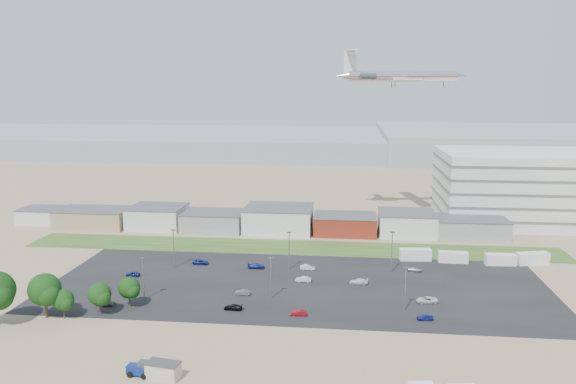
# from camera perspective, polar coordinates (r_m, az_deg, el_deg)

# --- Properties ---
(ground) EXTENTS (700.00, 700.00, 0.00)m
(ground) POSITION_cam_1_polar(r_m,az_deg,el_deg) (120.26, -2.32, -12.48)
(ground) COLOR #927C5D
(ground) RESTS_ON ground
(parking_lot) EXTENTS (120.00, 50.00, 0.01)m
(parking_lot) POSITION_cam_1_polar(r_m,az_deg,el_deg) (138.20, 1.00, -9.35)
(parking_lot) COLOR black
(parking_lot) RESTS_ON ground
(grass_strip) EXTENTS (160.00, 16.00, 0.02)m
(grass_strip) POSITION_cam_1_polar(r_m,az_deg,el_deg) (168.96, 0.29, -5.62)
(grass_strip) COLOR #2E4C1C
(grass_strip) RESTS_ON ground
(hills_backdrop) EXTENTS (700.00, 200.00, 9.00)m
(hills_backdrop) POSITION_cam_1_polar(r_m,az_deg,el_deg) (427.21, 9.33, 4.67)
(hills_backdrop) COLOR gray
(hills_backdrop) RESTS_ON ground
(building_row) EXTENTS (170.00, 20.00, 8.00)m
(building_row) POSITION_cam_1_polar(r_m,az_deg,el_deg) (188.52, -4.26, -2.69)
(building_row) COLOR silver
(building_row) RESTS_ON ground
(parking_garage) EXTENTS (80.00, 40.00, 25.00)m
(parking_garage) POSITION_cam_1_polar(r_m,az_deg,el_deg) (219.93, 25.59, 0.46)
(parking_garage) COLOR silver
(parking_garage) RESTS_ON ground
(portable_shed) EXTENTS (5.98, 3.79, 2.81)m
(portable_shed) POSITION_cam_1_polar(r_m,az_deg,el_deg) (98.59, -12.55, -17.28)
(portable_shed) COLOR #C3B593
(portable_shed) RESTS_ON ground
(telehandler) EXTENTS (6.83, 3.06, 2.75)m
(telehandler) POSITION_cam_1_polar(r_m,az_deg,el_deg) (100.26, -14.88, -16.91)
(telehandler) COLOR navy
(telehandler) RESTS_ON ground
(box_trailer_a) EXTENTS (8.76, 3.42, 3.21)m
(box_trailer_a) POSITION_cam_1_polar(r_m,az_deg,el_deg) (160.14, 12.81, -6.21)
(box_trailer_a) COLOR silver
(box_trailer_a) RESTS_ON ground
(box_trailer_b) EXTENTS (7.95, 2.66, 2.96)m
(box_trailer_b) POSITION_cam_1_polar(r_m,az_deg,el_deg) (160.82, 16.41, -6.36)
(box_trailer_b) COLOR silver
(box_trailer_b) RESTS_ON ground
(box_trailer_c) EXTENTS (8.15, 2.92, 3.01)m
(box_trailer_c) POSITION_cam_1_polar(r_m,az_deg,el_deg) (162.57, 20.77, -6.43)
(box_trailer_c) COLOR silver
(box_trailer_c) RESTS_ON ground
(box_trailer_d) EXTENTS (9.04, 4.70, 3.24)m
(box_trailer_d) POSITION_cam_1_polar(r_m,az_deg,el_deg) (166.40, 23.58, -6.20)
(box_trailer_d) COLOR silver
(box_trailer_d) RESTS_ON ground
(tree_left) EXTENTS (7.17, 7.17, 10.75)m
(tree_left) POSITION_cam_1_polar(r_m,az_deg,el_deg) (127.72, -23.47, -9.39)
(tree_left) COLOR black
(tree_left) RESTS_ON ground
(tree_mid) EXTENTS (4.69, 4.69, 7.04)m
(tree_mid) POSITION_cam_1_polar(r_m,az_deg,el_deg) (126.59, -21.85, -10.35)
(tree_mid) COLOR black
(tree_mid) RESTS_ON ground
(tree_right) EXTENTS (5.18, 5.18, 7.77)m
(tree_right) POSITION_cam_1_polar(r_m,az_deg,el_deg) (126.15, -18.59, -10.03)
(tree_right) COLOR black
(tree_right) RESTS_ON ground
(tree_near) EXTENTS (5.07, 5.07, 7.60)m
(tree_near) POSITION_cam_1_polar(r_m,az_deg,el_deg) (128.43, -15.84, -9.54)
(tree_near) COLOR black
(tree_near) RESTS_ON ground
(lightpole_front_l) EXTENTS (1.15, 0.48, 9.74)m
(lightpole_front_l) POSITION_cam_1_polar(r_m,az_deg,el_deg) (131.26, -14.47, -8.54)
(lightpole_front_l) COLOR slate
(lightpole_front_l) RESTS_ON ground
(lightpole_front_m) EXTENTS (1.13, 0.47, 9.64)m
(lightpole_front_m) POSITION_cam_1_polar(r_m,az_deg,el_deg) (127.78, -1.75, -8.75)
(lightpole_front_m) COLOR slate
(lightpole_front_m) RESTS_ON ground
(lightpole_front_r) EXTENTS (1.14, 0.48, 9.73)m
(lightpole_front_r) POSITION_cam_1_polar(r_m,az_deg,el_deg) (123.60, 11.83, -9.63)
(lightpole_front_r) COLOR slate
(lightpole_front_r) RESTS_ON ground
(lightpole_back_l) EXTENTS (1.23, 0.51, 10.43)m
(lightpole_back_l) POSITION_cam_1_polar(r_m,az_deg,el_deg) (151.82, -11.53, -5.67)
(lightpole_back_l) COLOR slate
(lightpole_back_l) RESTS_ON ground
(lightpole_back_m) EXTENTS (1.20, 0.50, 10.22)m
(lightpole_back_m) POSITION_cam_1_polar(r_m,az_deg,el_deg) (147.16, 0.11, -6.01)
(lightpole_back_m) COLOR slate
(lightpole_back_m) RESTS_ON ground
(lightpole_back_r) EXTENTS (1.28, 0.53, 10.90)m
(lightpole_back_r) POSITION_cam_1_polar(r_m,az_deg,el_deg) (147.20, 10.50, -6.05)
(lightpole_back_r) COLOR slate
(lightpole_back_r) RESTS_ON ground
(airliner) EXTENTS (53.50, 41.72, 14.13)m
(airliner) POSITION_cam_1_polar(r_m,az_deg,el_deg) (207.23, 11.56, 11.45)
(airliner) COLOR silver
(parked_car_0) EXTENTS (4.86, 2.60, 1.30)m
(parked_car_0) POSITION_cam_1_polar(r_m,az_deg,el_deg) (130.57, 13.92, -10.59)
(parked_car_0) COLOR silver
(parked_car_0) RESTS_ON ground
(parked_car_2) EXTENTS (3.47, 1.69, 1.14)m
(parked_car_2) POSITION_cam_1_polar(r_m,az_deg,el_deg) (121.41, 13.75, -12.27)
(parked_car_2) COLOR navy
(parked_car_2) RESTS_ON ground
(parked_car_3) EXTENTS (4.11, 1.92, 1.16)m
(parked_car_3) POSITION_cam_1_polar(r_m,az_deg,el_deg) (123.68, -5.60, -11.57)
(parked_car_3) COLOR black
(parked_car_3) RESTS_ON ground
(parked_car_4) EXTENTS (3.65, 1.46, 1.18)m
(parked_car_4) POSITION_cam_1_polar(r_m,az_deg,el_deg) (131.84, -4.63, -10.12)
(parked_car_4) COLOR #595B5E
(parked_car_4) RESTS_ON ground
(parked_car_5) EXTENTS (3.69, 1.70, 1.23)m
(parked_car_5) POSITION_cam_1_polar(r_m,az_deg,el_deg) (148.89, -15.48, -8.02)
(parked_car_5) COLOR navy
(parked_car_5) RESTS_ON ground
(parked_car_6) EXTENTS (4.53, 1.86, 1.31)m
(parked_car_6) POSITION_cam_1_polar(r_m,az_deg,el_deg) (149.85, -3.25, -7.51)
(parked_car_6) COLOR navy
(parked_car_6) RESTS_ON ground
(parked_car_7) EXTENTS (3.90, 1.41, 1.28)m
(parked_car_7) POSITION_cam_1_polar(r_m,az_deg,el_deg) (139.80, 1.57, -8.84)
(parked_car_7) COLOR silver
(parked_car_7) RESTS_ON ground
(parked_car_8) EXTENTS (3.77, 1.93, 1.23)m
(parked_car_8) POSITION_cam_1_polar(r_m,az_deg,el_deg) (150.73, 12.77, -7.67)
(parked_car_8) COLOR #A5A5AA
(parked_car_8) RESTS_ON ground
(parked_car_9) EXTENTS (4.45, 2.25, 1.21)m
(parked_car_9) POSITION_cam_1_polar(r_m,az_deg,el_deg) (154.83, -8.86, -7.04)
(parked_car_9) COLOR navy
(parked_car_9) RESTS_ON ground
(parked_car_10) EXTENTS (4.50, 2.01, 1.28)m
(parked_car_10) POSITION_cam_1_polar(r_m,az_deg,el_deg) (131.60, -18.05, -10.64)
(parked_car_10) COLOR #595B5E
(parked_car_10) RESTS_ON ground
(parked_car_11) EXTENTS (3.96, 1.61, 1.28)m
(parked_car_11) POSITION_cam_1_polar(r_m,az_deg,el_deg) (148.68, 2.00, -7.65)
(parked_car_11) COLOR silver
(parked_car_11) RESTS_ON ground
(parked_car_12) EXTENTS (4.50, 1.91, 1.30)m
(parked_car_12) POSITION_cam_1_polar(r_m,az_deg,el_deg) (139.22, 7.19, -9.01)
(parked_car_12) COLOR silver
(parked_car_12) RESTS_ON ground
(parked_car_13) EXTENTS (3.57, 1.32, 1.16)m
(parked_car_13) POSITION_cam_1_polar(r_m,az_deg,el_deg) (120.30, 1.09, -12.17)
(parked_car_13) COLOR maroon
(parked_car_13) RESTS_ON ground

